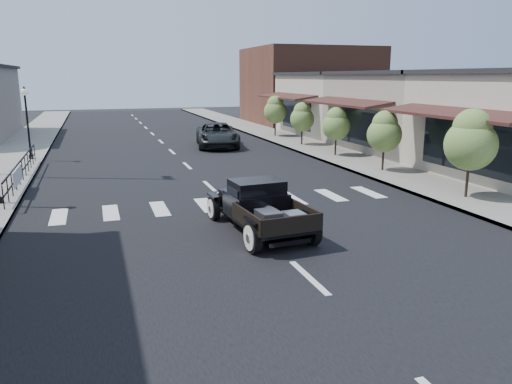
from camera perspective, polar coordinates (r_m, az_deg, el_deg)
name	(u,v)px	position (r m, az deg, el deg)	size (l,w,h in m)	color
ground	(265,238)	(13.96, 1.05, -5.27)	(120.00, 120.00, 0.00)	black
road	(178,157)	(28.20, -8.96, 3.97)	(14.00, 80.00, 0.02)	black
road_markings	(195,173)	(23.35, -6.98, 2.13)	(12.00, 60.00, 0.06)	silver
sidewalk_left	(10,164)	(28.17, -26.30, 2.90)	(3.00, 80.00, 0.15)	gray
sidewalk_right	(317,149)	(30.67, 6.96, 4.89)	(3.00, 80.00, 0.15)	gray
storefront_mid	(431,113)	(32.09, 19.32, 8.52)	(10.00, 9.00, 4.50)	#A09486
storefront_far	(356,105)	(39.63, 11.40, 9.72)	(10.00, 9.00, 4.50)	beige
far_building_right	(310,86)	(48.75, 6.14, 11.95)	(11.00, 10.00, 7.00)	brown
railing	(22,168)	(23.02, -25.16, 2.47)	(0.08, 10.00, 1.00)	black
banner	(18,182)	(21.09, -25.51, 1.01)	(0.04, 2.20, 0.60)	silver
lamp_post_c	(28,123)	(28.80, -24.65, 7.19)	(0.36, 0.36, 3.76)	black
small_tree_a	(470,155)	(19.30, 23.22, 3.90)	(1.82, 1.82, 3.04)	olive
small_tree_b	(384,142)	(23.72, 14.42, 5.58)	(1.58, 1.58, 2.64)	olive
small_tree_c	(336,132)	(27.88, 9.13, 6.77)	(1.51, 1.51, 2.52)	olive
small_tree_d	(302,124)	(32.13, 5.29, 7.73)	(1.54, 1.54, 2.56)	olive
small_tree_e	(275,117)	(36.70, 2.22, 8.61)	(1.67, 1.67, 2.79)	olive
hotrod_pickup	(260,207)	(14.22, 0.41, -1.68)	(2.07, 4.44, 1.54)	black
second_car	(217,135)	(31.92, -4.45, 6.49)	(2.50, 5.42, 1.51)	black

